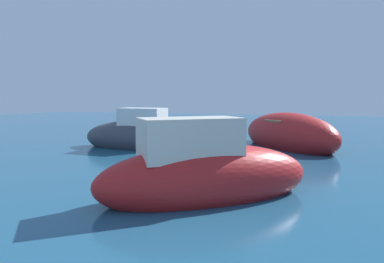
# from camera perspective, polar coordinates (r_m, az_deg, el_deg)

# --- Properties ---
(moored_boat_1) EXTENTS (4.77, 4.30, 2.06)m
(moored_boat_1) POSITION_cam_1_polar(r_m,az_deg,el_deg) (7.60, 2.07, -6.78)
(moored_boat_1) COLOR #B21E1E
(moored_boat_1) RESTS_ON ground
(moored_boat_2) EXTENTS (5.29, 5.70, 1.92)m
(moored_boat_2) POSITION_cam_1_polar(r_m,az_deg,el_deg) (15.85, 15.14, -0.52)
(moored_boat_2) COLOR #B21E1E
(moored_boat_2) RESTS_ON ground
(moored_boat_3) EXTENTS (4.86, 1.90, 2.03)m
(moored_boat_3) POSITION_cam_1_polar(r_m,az_deg,el_deg) (15.29, -8.97, -0.67)
(moored_boat_3) COLOR #3F3F47
(moored_boat_3) RESTS_ON ground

